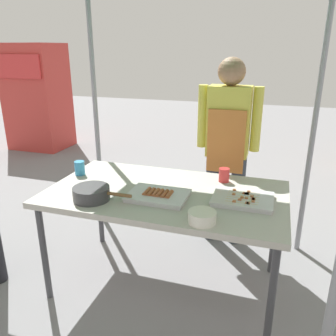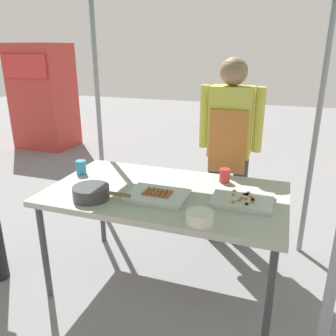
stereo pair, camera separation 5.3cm
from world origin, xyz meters
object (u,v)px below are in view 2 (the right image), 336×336
Objects in this scene: condiment_bowl at (200,217)px; neighbor_stall_right at (44,97)px; tray_grilled_sausages at (157,195)px; vendor_woman at (230,139)px; drink_cup_by_wok at (81,167)px; tray_meat_skewers at (242,200)px; cooking_wok at (91,192)px; stall_table at (166,198)px; drink_cup_near_edge at (225,175)px.

neighbor_stall_right is (-3.58, 3.27, 0.09)m from condiment_bowl.
tray_grilled_sausages is 0.95m from vendor_woman.
tray_grilled_sausages is 3.57× the size of drink_cup_by_wok.
neighbor_stall_right is at bearing -31.24° from vendor_woman.
neighbor_stall_right reaches higher than tray_meat_skewers.
cooking_wok is 0.25× the size of vendor_woman.
vendor_woman is at bearing 32.52° from drink_cup_by_wok.
drink_cup_by_wok is (-0.71, 0.23, 0.03)m from tray_grilled_sausages.
cooking_wok reaches higher than condiment_bowl.
condiment_bowl is at bearing -47.35° from stall_table.
cooking_wok is 0.49m from drink_cup_by_wok.
cooking_wok reaches higher than tray_grilled_sausages.
condiment_bowl is at bearing -42.37° from neighbor_stall_right.
neighbor_stall_right is (-2.53, 2.80, 0.07)m from drink_cup_by_wok.
cooking_wok is (-0.41, -0.27, 0.10)m from stall_table.
tray_grilled_sausages is 2.41× the size of condiment_bowl.
condiment_bowl is 1.13m from vendor_woman.
vendor_woman reaches higher than condiment_bowl.
cooking_wok is at bearing 173.55° from condiment_bowl.
drink_cup_by_wok reaches higher than stall_table.
tray_grilled_sausages is 0.42m from cooking_wok.
vendor_woman is at bearing 105.93° from tray_meat_skewers.
drink_cup_near_edge is (-0.17, 0.31, 0.03)m from tray_meat_skewers.
drink_cup_by_wok is at bearing 162.24° from tray_grilled_sausages.
drink_cup_near_edge reaches higher than stall_table.
drink_cup_near_edge is (0.35, 0.30, 0.10)m from stall_table.
tray_grilled_sausages reaches higher than tray_meat_skewers.
neighbor_stall_right is (-3.55, 2.15, -0.08)m from vendor_woman.
neighbor_stall_right is at bearing 131.80° from cooking_wok.
condiment_bowl is 1.15m from drink_cup_by_wok.
stall_table is 10.11× the size of condiment_bowl.
condiment_bowl is at bearing -6.45° from cooking_wok.
stall_table is 0.85m from vendor_woman.
neighbor_stall_right reaches higher than drink_cup_by_wok.
condiment_bowl is (-0.19, -0.35, 0.02)m from tray_meat_skewers.
tray_meat_skewers is 0.35m from drink_cup_near_edge.
vendor_woman is (-0.22, 0.77, 0.18)m from tray_meat_skewers.
cooking_wok is 0.74m from condiment_bowl.
neighbor_stall_right is (-2.85, 3.18, 0.08)m from cooking_wok.
drink_cup_near_edge reaches higher than cooking_wok.
neighbor_stall_right is (-3.60, 2.61, 0.07)m from drink_cup_near_edge.
condiment_bowl is (0.34, -0.23, 0.01)m from tray_grilled_sausages.
stall_table is 1.00× the size of vendor_woman.
neighbor_stall_right is at bearing 144.04° from drink_cup_near_edge.
tray_grilled_sausages is at bearing 145.56° from condiment_bowl.
neighbor_stall_right is (-3.24, 3.03, 0.11)m from tray_grilled_sausages.
tray_grilled_sausages is at bearing -96.13° from stall_table.
drink_cup_near_edge is at bearing 49.50° from tray_grilled_sausages.
tray_grilled_sausages is (-0.01, -0.12, 0.07)m from stall_table.
drink_cup_by_wok is at bearing -47.97° from neighbor_stall_right.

